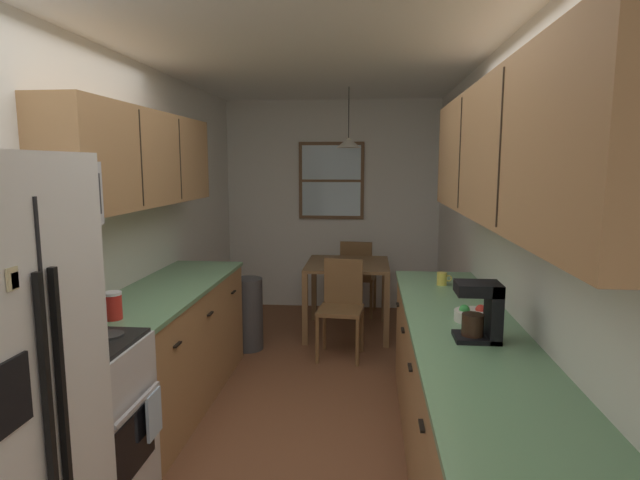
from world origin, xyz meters
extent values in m
plane|color=brown|center=(0.00, 1.00, 0.00)|extent=(12.00, 12.00, 0.00)
cube|color=white|center=(-1.35, 1.00, 1.27)|extent=(0.10, 9.00, 2.55)
cube|color=white|center=(1.35, 1.00, 1.27)|extent=(0.10, 9.00, 2.55)
cube|color=white|center=(0.00, 3.65, 1.27)|extent=(4.40, 0.10, 2.55)
cube|color=white|center=(0.00, 1.00, 2.59)|extent=(4.40, 9.00, 0.08)
cube|color=black|center=(-0.61, -1.19, 0.86)|extent=(0.01, 0.01, 1.64)
cube|color=black|center=(-0.59, -1.23, 0.86)|extent=(0.02, 0.02, 1.17)
cube|color=black|center=(-0.59, -1.15, 0.86)|extent=(0.02, 0.02, 1.17)
cube|color=black|center=(-0.60, -1.36, 1.10)|extent=(0.01, 0.15, 0.22)
cube|color=beige|center=(-0.61, -1.32, 1.44)|extent=(0.01, 0.05, 0.07)
cube|color=white|center=(-0.61, -1.31, 1.44)|extent=(0.01, 0.04, 0.05)
cube|color=silver|center=(-0.99, -0.46, 0.45)|extent=(0.62, 0.59, 0.90)
cube|color=black|center=(-0.67, -0.46, 0.42)|extent=(0.01, 0.41, 0.30)
cube|color=silver|center=(-0.65, -0.46, 0.63)|extent=(0.02, 0.47, 0.02)
cube|color=black|center=(-0.99, -0.46, 0.91)|extent=(0.59, 0.56, 0.02)
cube|color=silver|center=(-1.27, -0.46, 1.00)|extent=(0.06, 0.59, 0.20)
cylinder|color=#2D2D2D|center=(-1.13, -0.59, 0.93)|extent=(0.15, 0.15, 0.01)
cylinder|color=#2D2D2D|center=(-1.13, -0.33, 0.93)|extent=(0.15, 0.15, 0.01)
cylinder|color=#2D2D2D|center=(-0.85, -0.59, 0.93)|extent=(0.15, 0.15, 0.01)
cylinder|color=#2D2D2D|center=(-0.85, -0.33, 0.93)|extent=(0.15, 0.15, 0.01)
cube|color=silver|center=(-1.11, -0.46, 1.63)|extent=(0.38, 0.58, 0.32)
cube|color=black|center=(-0.92, -0.52, 1.63)|extent=(0.01, 0.35, 0.21)
cube|color=#2D2D33|center=(-0.92, -0.27, 1.63)|extent=(0.01, 0.12, 0.21)
cube|color=#A87A4C|center=(-1.00, 0.82, 0.43)|extent=(0.60, 1.96, 0.87)
cube|color=#6B9E70|center=(-1.00, 0.82, 0.89)|extent=(0.63, 1.98, 0.03)
cube|color=black|center=(-0.69, 0.17, 0.70)|extent=(0.02, 0.10, 0.01)
cube|color=black|center=(-0.69, 0.82, 0.70)|extent=(0.02, 0.10, 0.01)
cube|color=black|center=(-0.69, 1.47, 0.70)|extent=(0.02, 0.10, 0.01)
cube|color=#A87A4C|center=(-1.14, 0.77, 1.82)|extent=(0.32, 2.06, 0.65)
cube|color=#2D2319|center=(-0.98, 0.43, 1.82)|extent=(0.01, 0.01, 0.60)
cube|color=#2D2319|center=(-0.98, 1.11, 1.82)|extent=(0.01, 0.01, 0.60)
cube|color=#A87A4C|center=(1.00, -0.05, 0.43)|extent=(0.60, 3.16, 0.87)
cube|color=#6B9E70|center=(1.00, -0.05, 0.89)|extent=(0.63, 3.18, 0.03)
cube|color=black|center=(0.69, -0.69, 0.70)|extent=(0.02, 0.10, 0.01)
cube|color=black|center=(0.69, -0.05, 0.70)|extent=(0.02, 0.10, 0.01)
cube|color=black|center=(0.69, 0.58, 0.70)|extent=(0.02, 0.10, 0.01)
cube|color=black|center=(0.69, 1.21, 0.70)|extent=(0.02, 0.10, 0.01)
cube|color=#A87A4C|center=(1.14, -0.10, 1.84)|extent=(0.32, 2.86, 0.69)
cube|color=#2D2319|center=(0.98, -0.58, 1.84)|extent=(0.01, 0.01, 0.63)
cube|color=#2D2319|center=(0.98, 0.37, 1.84)|extent=(0.01, 0.01, 0.63)
cube|color=brown|center=(0.24, 2.59, 0.74)|extent=(0.86, 0.89, 0.03)
cube|color=brown|center=(-0.16, 2.18, 0.36)|extent=(0.06, 0.06, 0.73)
cube|color=brown|center=(0.64, 2.18, 0.36)|extent=(0.06, 0.06, 0.73)
cube|color=brown|center=(-0.16, 3.01, 0.36)|extent=(0.06, 0.06, 0.73)
cube|color=brown|center=(0.64, 3.01, 0.36)|extent=(0.06, 0.06, 0.73)
cube|color=brown|center=(0.20, 1.87, 0.45)|extent=(0.44, 0.44, 0.04)
cube|color=brown|center=(0.22, 2.05, 0.68)|extent=(0.37, 0.07, 0.45)
cylinder|color=brown|center=(0.37, 1.67, 0.22)|extent=(0.04, 0.04, 0.43)
cylinder|color=brown|center=(0.01, 1.71, 0.22)|extent=(0.04, 0.04, 0.43)
cylinder|color=brown|center=(0.40, 2.03, 0.22)|extent=(0.04, 0.04, 0.43)
cylinder|color=brown|center=(0.04, 2.07, 0.22)|extent=(0.04, 0.04, 0.43)
cube|color=brown|center=(0.33, 3.32, 0.45)|extent=(0.45, 0.45, 0.04)
cube|color=brown|center=(0.31, 3.14, 0.68)|extent=(0.37, 0.08, 0.45)
cylinder|color=brown|center=(0.18, 3.52, 0.22)|extent=(0.04, 0.04, 0.43)
cylinder|color=brown|center=(0.54, 3.48, 0.22)|extent=(0.04, 0.04, 0.43)
cylinder|color=brown|center=(0.13, 3.16, 0.22)|extent=(0.04, 0.04, 0.43)
cylinder|color=brown|center=(0.49, 3.11, 0.22)|extent=(0.04, 0.04, 0.43)
cylinder|color=black|center=(0.24, 2.59, 2.30)|extent=(0.01, 0.01, 0.50)
cone|color=beige|center=(0.24, 2.59, 2.00)|extent=(0.25, 0.25, 0.10)
sphere|color=white|center=(0.24, 2.59, 2.02)|extent=(0.06, 0.06, 0.06)
cube|color=brown|center=(-0.01, 3.58, 1.58)|extent=(0.79, 0.04, 0.93)
cube|color=silver|center=(-0.01, 3.56, 1.58)|extent=(0.71, 0.01, 0.85)
cube|color=brown|center=(-0.01, 3.56, 1.58)|extent=(0.71, 0.02, 0.03)
cylinder|color=#3F3F42|center=(-0.70, 2.01, 0.35)|extent=(0.29, 0.29, 0.70)
cylinder|color=red|center=(-1.00, 0.01, 0.97)|extent=(0.10, 0.10, 0.14)
cylinder|color=white|center=(-1.00, 0.01, 1.05)|extent=(0.11, 0.11, 0.02)
cube|color=silver|center=(-0.64, -0.31, 0.50)|extent=(0.02, 0.16, 0.24)
cube|color=black|center=(1.01, -0.16, 0.91)|extent=(0.22, 0.18, 0.02)
cube|color=black|center=(1.09, -0.16, 1.05)|extent=(0.06, 0.18, 0.30)
cube|color=black|center=(1.01, -0.16, 1.17)|extent=(0.22, 0.18, 0.06)
cylinder|color=#331E14|center=(0.99, -0.16, 0.98)|extent=(0.11, 0.11, 0.11)
cylinder|color=#E5CC4C|center=(1.00, 1.05, 0.95)|extent=(0.07, 0.07, 0.09)
torus|color=#E5CC4C|center=(1.05, 1.05, 0.95)|extent=(0.05, 0.01, 0.05)
cylinder|color=silver|center=(1.05, 0.17, 0.93)|extent=(0.21, 0.21, 0.06)
cylinder|color=black|center=(1.05, 0.17, 0.95)|extent=(0.17, 0.17, 0.03)
sphere|color=red|center=(1.10, 0.18, 0.96)|extent=(0.06, 0.06, 0.06)
sphere|color=green|center=(1.00, 0.17, 0.96)|extent=(0.06, 0.06, 0.06)
camera|label=1|loc=(0.46, -2.74, 1.78)|focal=29.06mm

